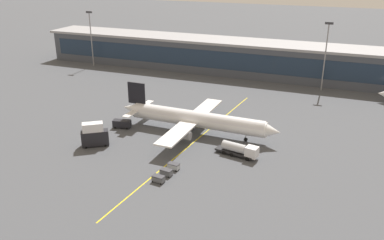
{
  "coord_description": "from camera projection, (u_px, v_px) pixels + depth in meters",
  "views": [
    {
      "loc": [
        37.89,
        -88.1,
        44.57
      ],
      "look_at": [
        0.73,
        5.06,
        4.5
      ],
      "focal_mm": 37.82,
      "sensor_mm": 36.0,
      "label": 1
    }
  ],
  "objects": [
    {
      "name": "ground_plane",
      "position": [
        182.0,
        142.0,
        105.57
      ],
      "size": [
        700.0,
        700.0,
        0.0
      ],
      "primitive_type": "plane",
      "color": "#47494F"
    },
    {
      "name": "apron_lead_in_line",
      "position": [
        195.0,
        141.0,
        106.31
      ],
      "size": [
        7.78,
        79.68,
        0.01
      ],
      "primitive_type": "cube",
      "rotation": [
        0.0,
        0.0,
        -0.09
      ],
      "color": "yellow",
      "rests_on": "ground_plane"
    },
    {
      "name": "terminal_building",
      "position": [
        267.0,
        59.0,
        162.99
      ],
      "size": [
        200.18,
        17.68,
        13.59
      ],
      "color": "#424751",
      "rests_on": "ground_plane"
    },
    {
      "name": "main_airliner",
      "position": [
        196.0,
        119.0,
        109.72
      ],
      "size": [
        45.99,
        36.37,
        12.24
      ],
      "color": "white",
      "rests_on": "ground_plane"
    },
    {
      "name": "fuel_tanker",
      "position": [
        239.0,
        150.0,
        97.49
      ],
      "size": [
        11.08,
        4.47,
        3.25
      ],
      "color": "#232326",
      "rests_on": "ground_plane"
    },
    {
      "name": "catering_lift",
      "position": [
        94.0,
        135.0,
        102.48
      ],
      "size": [
        6.98,
        5.99,
        6.3
      ],
      "color": "black",
      "rests_on": "ground_plane"
    },
    {
      "name": "crew_van",
      "position": [
        122.0,
        123.0,
        114.18
      ],
      "size": [
        5.32,
        3.07,
        2.3
      ],
      "color": "black",
      "rests_on": "ground_plane"
    },
    {
      "name": "baggage_cart_0",
      "position": [
        158.0,
        179.0,
        86.52
      ],
      "size": [
        2.81,
        1.88,
        1.48
      ],
      "color": "#595B60",
      "rests_on": "ground_plane"
    },
    {
      "name": "baggage_cart_1",
      "position": [
        166.0,
        172.0,
        89.14
      ],
      "size": [
        2.81,
        1.88,
        1.48
      ],
      "color": "#595B60",
      "rests_on": "ground_plane"
    },
    {
      "name": "baggage_cart_2",
      "position": [
        174.0,
        166.0,
        91.76
      ],
      "size": [
        2.81,
        1.88,
        1.48
      ],
      "color": "#B2B7BC",
      "rests_on": "ground_plane"
    },
    {
      "name": "apron_light_mast_0",
      "position": [
        91.0,
        35.0,
        175.9
      ],
      "size": [
        2.8,
        0.5,
        23.85
      ],
      "color": "gray",
      "rests_on": "ground_plane"
    },
    {
      "name": "apron_light_mast_2",
      "position": [
        326.0,
        52.0,
        142.03
      ],
      "size": [
        2.8,
        0.5,
        24.46
      ],
      "color": "gray",
      "rests_on": "ground_plane"
    }
  ]
}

